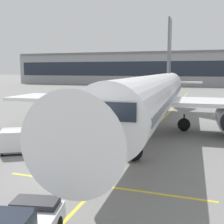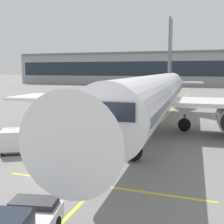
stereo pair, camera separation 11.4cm
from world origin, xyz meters
TOP-DOWN VIEW (x-y plane):
  - ground_plane at (0.00, 0.00)m, footprint 600.00×600.00m
  - parked_airplane at (3.23, 13.97)m, footprint 32.33×42.78m
  - belt_loader at (-1.28, 7.11)m, footprint 5.34×3.54m
  - baggage_cart_lead at (-3.27, 3.63)m, footprint 2.75×2.39m
  - baggage_cart_second at (-5.39, 2.46)m, footprint 2.75×2.39m
  - ground_crew_by_loader at (-3.67, 5.52)m, footprint 0.34×0.55m
  - ground_crew_by_carts at (-2.08, 3.65)m, footprint 0.42×0.48m
  - safety_cone_engine_keepout at (-3.27, 12.06)m, footprint 0.67×0.67m
  - apron_guidance_line_lead_in at (3.02, 13.23)m, footprint 0.20×110.00m
  - apron_guidance_line_stop_bar at (3.27, -1.23)m, footprint 12.00×0.20m
  - terminal_building at (-7.84, 109.00)m, footprint 136.23×21.56m

SIDE VIEW (x-z plane):
  - ground_plane at x=0.00m, z-range 0.00..0.00m
  - apron_guidance_line_lead_in at x=3.02m, z-range 0.00..0.01m
  - apron_guidance_line_stop_bar at x=3.27m, z-range 0.00..0.01m
  - safety_cone_engine_keepout at x=-3.27m, z-range -0.01..0.75m
  - belt_loader at x=-1.28m, z-range -0.60..2.31m
  - ground_crew_by_loader at x=-3.67m, z-range 0.13..1.87m
  - ground_crew_by_carts at x=-2.08m, z-range 0.13..1.87m
  - baggage_cart_lead at x=-3.27m, z-range 0.04..1.96m
  - baggage_cart_second at x=-5.39m, z-range 0.04..1.96m
  - parked_airplane at x=3.23m, z-range -3.41..10.82m
  - terminal_building at x=-7.84m, z-range -0.05..13.69m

